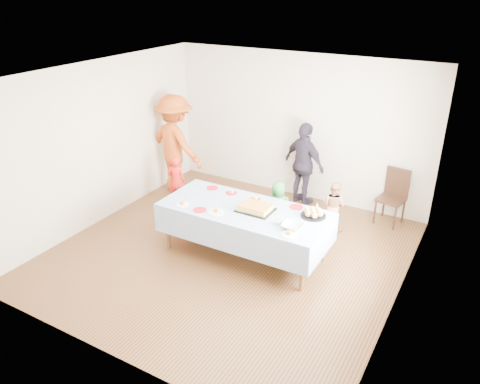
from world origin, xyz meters
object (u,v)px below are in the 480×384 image
at_px(birthday_cake, 256,208).
at_px(adult_left, 176,144).
at_px(party_table, 244,212).
at_px(dining_chair, 394,193).

distance_m(birthday_cake, adult_left, 2.86).
height_order(party_table, birthday_cake, birthday_cake).
bearing_deg(party_table, adult_left, 148.32).
xyz_separation_m(party_table, adult_left, (-2.32, 1.43, 0.23)).
distance_m(party_table, adult_left, 2.73).
bearing_deg(birthday_cake, adult_left, 150.53).
bearing_deg(dining_chair, party_table, -117.23).
bearing_deg(adult_left, party_table, 159.86).
xyz_separation_m(party_table, dining_chair, (1.68, 2.19, -0.19)).
bearing_deg(adult_left, dining_chair, -157.72).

